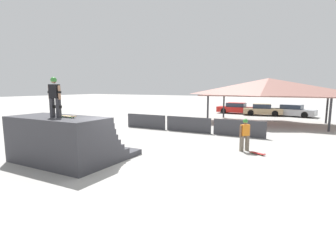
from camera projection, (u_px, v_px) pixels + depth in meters
name	position (u px, v px, depth m)	size (l,w,h in m)	color
ground_plane	(125.00, 164.00, 10.61)	(160.00, 160.00, 0.00)	#A3A09B
quarter_pipe_ramp	(65.00, 142.00, 10.97)	(4.27, 3.81, 1.92)	#38383D
skater_on_deck	(55.00, 94.00, 10.15)	(0.67, 0.24, 1.57)	#2D2D33
skateboard_on_deck	(68.00, 116.00, 10.25)	(0.81, 0.27, 0.09)	green
bystander_walking	(245.00, 132.00, 12.72)	(0.46, 0.55, 1.60)	#6B6051
skateboard_on_ground	(258.00, 153.00, 12.17)	(0.77, 0.49, 0.09)	green
barrier_fence	(188.00, 124.00, 18.24)	(10.35, 0.12, 1.05)	#3D3D42
pavilion_shelter	(268.00, 87.00, 22.19)	(10.61, 5.50, 3.86)	#2D2D33
parked_car_red	(237.00, 108.00, 30.92)	(4.54, 1.77, 1.27)	red
parked_car_tan	(262.00, 110.00, 28.90)	(4.30, 2.45, 1.27)	tan
parked_car_silver	(292.00, 111.00, 27.89)	(4.70, 2.53, 1.27)	#A8AAAF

